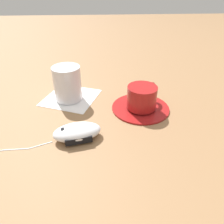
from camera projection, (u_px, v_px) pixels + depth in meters
ground_plane at (105, 107)px, 0.62m from camera, size 3.00×3.00×0.00m
saucer at (140, 107)px, 0.61m from camera, size 0.16×0.16×0.01m
coffee_cup at (142, 97)px, 0.59m from camera, size 0.09×0.09×0.06m
computer_mouse at (77, 132)px, 0.50m from camera, size 0.08×0.12×0.03m
napkin_under_glass at (71, 97)px, 0.66m from camera, size 0.19×0.19×0.00m
drinking_glass at (67, 83)px, 0.63m from camera, size 0.08×0.08×0.10m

